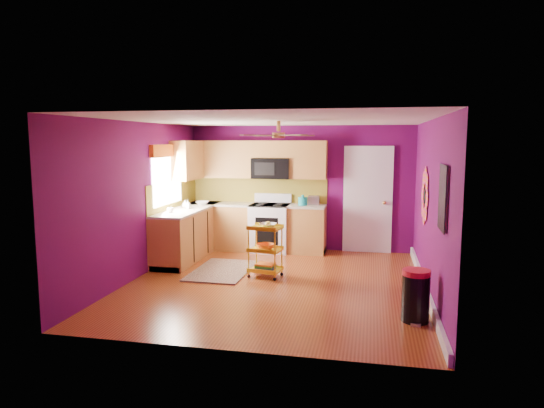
# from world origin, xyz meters

# --- Properties ---
(ground) EXTENTS (5.00, 5.00, 0.00)m
(ground) POSITION_xyz_m (0.00, 0.00, 0.00)
(ground) COLOR maroon
(ground) RESTS_ON ground
(room_envelope) EXTENTS (4.54, 5.04, 2.52)m
(room_envelope) POSITION_xyz_m (0.03, 0.00, 1.63)
(room_envelope) COLOR #580A4E
(room_envelope) RESTS_ON ground
(lower_cabinets) EXTENTS (2.81, 2.31, 0.94)m
(lower_cabinets) POSITION_xyz_m (-1.35, 1.82, 0.43)
(lower_cabinets) COLOR #9C652A
(lower_cabinets) RESTS_ON ground
(electric_range) EXTENTS (0.76, 0.66, 1.13)m
(electric_range) POSITION_xyz_m (-0.55, 2.17, 0.48)
(electric_range) COLOR white
(electric_range) RESTS_ON ground
(upper_cabinetry) EXTENTS (2.80, 2.30, 1.26)m
(upper_cabinetry) POSITION_xyz_m (-1.24, 2.17, 1.80)
(upper_cabinetry) COLOR #9C652A
(upper_cabinetry) RESTS_ON ground
(left_window) EXTENTS (0.08, 1.35, 1.08)m
(left_window) POSITION_xyz_m (-2.22, 1.05, 1.74)
(left_window) COLOR white
(left_window) RESTS_ON ground
(panel_door) EXTENTS (0.95, 0.11, 2.15)m
(panel_door) POSITION_xyz_m (1.35, 2.47, 1.02)
(panel_door) COLOR white
(panel_door) RESTS_ON ground
(right_wall_art) EXTENTS (0.04, 2.74, 1.04)m
(right_wall_art) POSITION_xyz_m (2.23, -0.34, 1.44)
(right_wall_art) COLOR black
(right_wall_art) RESTS_ON ground
(ceiling_fan) EXTENTS (1.01, 1.01, 0.26)m
(ceiling_fan) POSITION_xyz_m (0.00, 0.20, 2.29)
(ceiling_fan) COLOR #BF8C3F
(ceiling_fan) RESTS_ON ground
(shag_rug) EXTENTS (0.93, 1.50, 0.02)m
(shag_rug) POSITION_xyz_m (-1.03, 0.49, 0.01)
(shag_rug) COLOR black
(shag_rug) RESTS_ON ground
(rolling_cart) EXTENTS (0.56, 0.45, 0.92)m
(rolling_cart) POSITION_xyz_m (-0.23, 0.31, 0.47)
(rolling_cart) COLOR yellow
(rolling_cart) RESTS_ON ground
(trash_can) EXTENTS (0.40, 0.41, 0.65)m
(trash_can) POSITION_xyz_m (1.98, -1.23, 0.32)
(trash_can) COLOR black
(trash_can) RESTS_ON ground
(teal_kettle) EXTENTS (0.18, 0.18, 0.21)m
(teal_kettle) POSITION_xyz_m (0.10, 2.18, 1.02)
(teal_kettle) COLOR teal
(teal_kettle) RESTS_ON lower_cabinets
(toaster) EXTENTS (0.22, 0.15, 0.18)m
(toaster) POSITION_xyz_m (0.30, 2.31, 1.03)
(toaster) COLOR beige
(toaster) RESTS_ON lower_cabinets
(soap_bottle_a) EXTENTS (0.08, 0.08, 0.17)m
(soap_bottle_a) POSITION_xyz_m (-1.93, 1.27, 1.02)
(soap_bottle_a) COLOR #EA3F72
(soap_bottle_a) RESTS_ON lower_cabinets
(soap_bottle_b) EXTENTS (0.12, 0.12, 0.15)m
(soap_bottle_b) POSITION_xyz_m (-2.01, 1.35, 1.01)
(soap_bottle_b) COLOR white
(soap_bottle_b) RESTS_ON lower_cabinets
(counter_dish) EXTENTS (0.26, 0.26, 0.06)m
(counter_dish) POSITION_xyz_m (-1.87, 1.90, 0.97)
(counter_dish) COLOR white
(counter_dish) RESTS_ON lower_cabinets
(counter_cup) EXTENTS (0.11, 0.11, 0.09)m
(counter_cup) POSITION_xyz_m (-2.05, 0.74, 0.99)
(counter_cup) COLOR white
(counter_cup) RESTS_ON lower_cabinets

